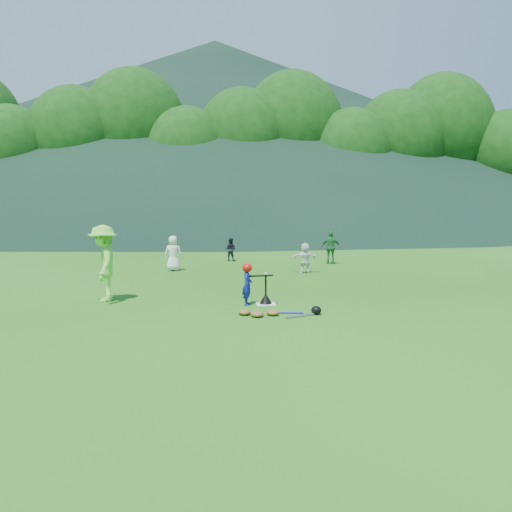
% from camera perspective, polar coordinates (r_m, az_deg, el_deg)
% --- Properties ---
extents(ground, '(120.00, 120.00, 0.00)m').
position_cam_1_polar(ground, '(11.98, 1.12, -5.53)').
color(ground, '#205A14').
rests_on(ground, ground).
extents(home_plate, '(0.45, 0.45, 0.02)m').
position_cam_1_polar(home_plate, '(11.97, 1.12, -5.49)').
color(home_plate, silver).
rests_on(home_plate, ground).
extents(baseball, '(0.08, 0.08, 0.08)m').
position_cam_1_polar(baseball, '(11.85, 1.12, -2.04)').
color(baseball, white).
rests_on(baseball, batting_tee).
extents(batter_child, '(0.29, 0.39, 0.97)m').
position_cam_1_polar(batter_child, '(11.81, -1.01, -3.30)').
color(batter_child, navy).
rests_on(batter_child, ground).
extents(adult_coach, '(0.88, 1.31, 1.88)m').
position_cam_1_polar(adult_coach, '(12.76, -17.01, -0.81)').
color(adult_coach, '#77DF41').
rests_on(adult_coach, ground).
extents(fielder_a, '(0.63, 0.42, 1.26)m').
position_cam_1_polar(fielder_a, '(18.05, -9.45, 0.31)').
color(fielder_a, white).
rests_on(fielder_a, ground).
extents(fielder_b, '(0.58, 0.52, 0.97)m').
position_cam_1_polar(fielder_b, '(20.92, -2.94, 0.76)').
color(fielder_b, black).
rests_on(fielder_b, ground).
extents(fielder_c, '(0.82, 0.46, 1.32)m').
position_cam_1_polar(fielder_c, '(20.08, 8.57, 0.98)').
color(fielder_c, '#227138').
rests_on(fielder_c, ground).
extents(fielder_d, '(0.98, 0.34, 1.05)m').
position_cam_1_polar(fielder_d, '(17.34, 5.62, -0.22)').
color(fielder_d, white).
rests_on(fielder_d, ground).
extents(batting_tee, '(0.30, 0.30, 0.68)m').
position_cam_1_polar(batting_tee, '(11.95, 1.12, -4.93)').
color(batting_tee, black).
rests_on(batting_tee, home_plate).
extents(batter_gear, '(0.73, 0.26, 0.33)m').
position_cam_1_polar(batter_gear, '(11.75, -0.90, -1.43)').
color(batter_gear, red).
rests_on(batter_gear, ground).
extents(equipment_pile, '(1.80, 0.66, 0.19)m').
position_cam_1_polar(equipment_pile, '(10.80, 1.94, -6.45)').
color(equipment_pile, olive).
rests_on(equipment_pile, ground).
extents(outfield_fence, '(70.07, 0.08, 1.33)m').
position_cam_1_polar(outfield_fence, '(39.72, -3.43, 3.53)').
color(outfield_fence, gray).
rests_on(outfield_fence, ground).
extents(tree_line, '(70.04, 11.40, 14.82)m').
position_cam_1_polar(tree_line, '(45.88, -3.47, 13.26)').
color(tree_line, '#382314').
rests_on(tree_line, ground).
extents(distant_hills, '(155.00, 140.00, 32.00)m').
position_cam_1_polar(distant_hills, '(94.53, -9.37, 13.57)').
color(distant_hills, black).
rests_on(distant_hills, ground).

